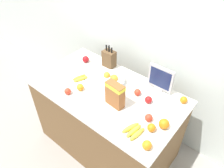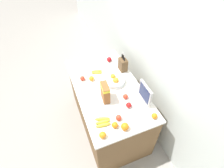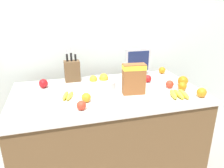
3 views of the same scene
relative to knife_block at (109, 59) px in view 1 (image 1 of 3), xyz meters
name	(u,v)px [view 1 (image 1 of 3)]	position (x,y,z in m)	size (l,w,h in m)	color
ground_plane	(107,143)	(0.25, -0.34, -0.99)	(14.00, 14.00, 0.00)	gray
wall_back	(146,29)	(0.25, 0.30, 0.31)	(9.00, 0.06, 2.60)	silver
counter	(107,120)	(0.25, -0.34, -0.54)	(1.53, 0.85, 0.89)	brown
knife_block	(109,59)	(0.00, 0.00, 0.00)	(0.14, 0.10, 0.31)	brown
small_monitor	(161,79)	(0.64, 0.00, 0.04)	(0.25, 0.03, 0.27)	#B7B7BC
cereal_box	(115,94)	(0.44, -0.44, 0.04)	(0.19, 0.10, 0.24)	brown
fruit_bowl	(111,80)	(0.21, -0.22, -0.06)	(0.29, 0.29, 0.11)	silver
banana_bunch_left	(134,131)	(0.75, -0.58, -0.08)	(0.15, 0.19, 0.04)	yellow
banana_bunch_right	(80,78)	(-0.08, -0.38, -0.08)	(0.11, 0.17, 0.03)	yellow
apple_front	(149,118)	(0.78, -0.40, -0.06)	(0.07, 0.07, 0.07)	red
apple_leftmost	(86,59)	(-0.26, -0.11, -0.06)	(0.08, 0.08, 0.08)	#A31419
apple_rear	(68,91)	(0.00, -0.61, -0.06)	(0.07, 0.07, 0.07)	red
apple_rightmost	(148,100)	(0.66, -0.22, -0.06)	(0.07, 0.07, 0.07)	red
apple_by_knife_block	(137,92)	(0.52, -0.20, -0.06)	(0.07, 0.07, 0.07)	red
orange_front_left	(151,128)	(0.85, -0.48, -0.06)	(0.07, 0.07, 0.07)	orange
orange_mid_right	(147,145)	(0.91, -0.64, -0.06)	(0.07, 0.07, 0.07)	orange
orange_front_center	(80,87)	(0.05, -0.50, -0.06)	(0.07, 0.07, 0.07)	orange
orange_front_right	(184,100)	(0.91, -0.01, -0.06)	(0.07, 0.07, 0.07)	orange
orange_by_cereal	(164,124)	(0.91, -0.39, -0.05)	(0.09, 0.09, 0.09)	orange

